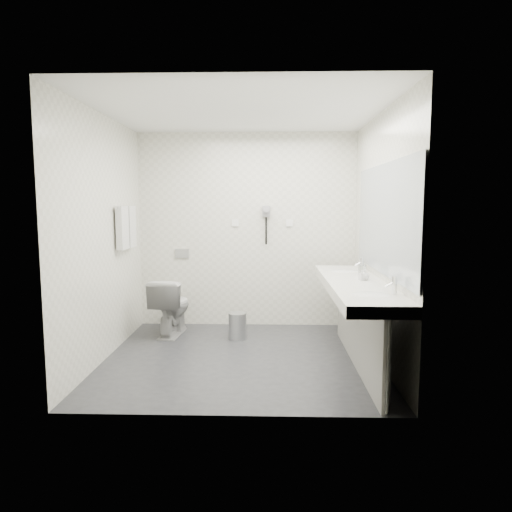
{
  "coord_description": "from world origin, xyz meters",
  "views": [
    {
      "loc": [
        0.28,
        -4.53,
        1.59
      ],
      "look_at": [
        0.15,
        0.15,
        1.05
      ],
      "focal_mm": 31.55,
      "sensor_mm": 36.0,
      "label": 1
    }
  ],
  "objects": [
    {
      "name": "wall_back",
      "position": [
        0.0,
        1.3,
        1.25
      ],
      "size": [
        2.8,
        0.0,
        2.8
      ],
      "primitive_type": "plane",
      "rotation": [
        1.57,
        0.0,
        0.0
      ],
      "color": "silver",
      "rests_on": "floor"
    },
    {
      "name": "soap_bottle_a",
      "position": [
        1.19,
        -0.17,
        0.9
      ],
      "size": [
        0.06,
        0.06,
        0.1
      ],
      "primitive_type": "imported",
      "rotation": [
        0.0,
        0.0,
        0.46
      ],
      "color": "white",
      "rests_on": "vanity_counter"
    },
    {
      "name": "flush_plate",
      "position": [
        -0.85,
        1.29,
        0.95
      ],
      "size": [
        0.18,
        0.02,
        0.12
      ],
      "primitive_type": "cube",
      "color": "#B2B5BA",
      "rests_on": "wall_back"
    },
    {
      "name": "wall_left",
      "position": [
        -1.4,
        0.0,
        1.25
      ],
      "size": [
        0.0,
        2.6,
        2.6
      ],
      "primitive_type": "plane",
      "rotation": [
        1.57,
        0.0,
        1.57
      ],
      "color": "silver",
      "rests_on": "floor"
    },
    {
      "name": "bin_lid",
      "position": [
        -0.08,
        0.65,
        0.31
      ],
      "size": [
        0.21,
        0.21,
        0.02
      ],
      "primitive_type": "cylinder",
      "color": "#B2B5BA",
      "rests_on": "pedal_bin"
    },
    {
      "name": "glass_right",
      "position": [
        1.26,
        0.2,
        0.91
      ],
      "size": [
        0.06,
        0.06,
        0.11
      ],
      "primitive_type": "cylinder",
      "rotation": [
        0.0,
        0.0,
        0.02
      ],
      "color": "silver",
      "rests_on": "vanity_counter"
    },
    {
      "name": "wall_front",
      "position": [
        0.0,
        -1.3,
        1.25
      ],
      "size": [
        2.8,
        0.0,
        2.8
      ],
      "primitive_type": "plane",
      "rotation": [
        -1.57,
        0.0,
        0.0
      ],
      "color": "silver",
      "rests_on": "floor"
    },
    {
      "name": "toilet",
      "position": [
        -0.9,
        0.82,
        0.35
      ],
      "size": [
        0.46,
        0.73,
        0.7
      ],
      "primitive_type": "imported",
      "rotation": [
        0.0,
        0.0,
        3.03
      ],
      "color": "white",
      "rests_on": "floor"
    },
    {
      "name": "vanity_post_far",
      "position": [
        1.18,
        0.84,
        0.38
      ],
      "size": [
        0.06,
        0.06,
        0.75
      ],
      "primitive_type": "cylinder",
      "color": "silver",
      "rests_on": "floor"
    },
    {
      "name": "dryer_cord",
      "position": [
        0.25,
        1.26,
        1.25
      ],
      "size": [
        0.02,
        0.02,
        0.35
      ],
      "primitive_type": "cylinder",
      "color": "black",
      "rests_on": "dryer_cradle"
    },
    {
      "name": "basin_far",
      "position": [
        1.12,
        0.45,
        0.83
      ],
      "size": [
        0.4,
        0.31,
        0.05
      ],
      "primitive_type": "ellipsoid",
      "color": "white",
      "rests_on": "vanity_counter"
    },
    {
      "name": "vanity_panel",
      "position": [
        1.15,
        -0.2,
        0.38
      ],
      "size": [
        0.03,
        2.15,
        0.75
      ],
      "primitive_type": "cube",
      "color": "gray",
      "rests_on": "floor"
    },
    {
      "name": "faucet_far",
      "position": [
        1.32,
        0.45,
        0.92
      ],
      "size": [
        0.04,
        0.04,
        0.15
      ],
      "primitive_type": "cylinder",
      "color": "silver",
      "rests_on": "vanity_counter"
    },
    {
      "name": "towel_far",
      "position": [
        -1.34,
        0.69,
        1.33
      ],
      "size": [
        0.07,
        0.24,
        0.48
      ],
      "primitive_type": "cube",
      "color": "silver",
      "rests_on": "towel_rail"
    },
    {
      "name": "pedal_bin",
      "position": [
        -0.08,
        0.65,
        0.15
      ],
      "size": [
        0.27,
        0.27,
        0.3
      ],
      "primitive_type": "cylinder",
      "rotation": [
        0.0,
        0.0,
        -0.32
      ],
      "color": "#B2B5BA",
      "rests_on": "floor"
    },
    {
      "name": "ceiling",
      "position": [
        0.0,
        0.0,
        2.5
      ],
      "size": [
        2.8,
        2.8,
        0.0
      ],
      "primitive_type": "plane",
      "rotation": [
        3.14,
        0.0,
        0.0
      ],
      "color": "white",
      "rests_on": "wall_back"
    },
    {
      "name": "floor",
      "position": [
        0.0,
        0.0,
        0.0
      ],
      "size": [
        2.8,
        2.8,
        0.0
      ],
      "primitive_type": "plane",
      "color": "#2A2A2F",
      "rests_on": "ground"
    },
    {
      "name": "soap_bottle_b",
      "position": [
        1.23,
        -0.15,
        0.9
      ],
      "size": [
        0.11,
        0.11,
        0.11
      ],
      "primitive_type": "imported",
      "rotation": [
        0.0,
        0.0,
        -0.45
      ],
      "color": "white",
      "rests_on": "vanity_counter"
    },
    {
      "name": "vanity_counter",
      "position": [
        1.12,
        -0.2,
        0.8
      ],
      "size": [
        0.55,
        2.2,
        0.1
      ],
      "primitive_type": "cube",
      "color": "white",
      "rests_on": "floor"
    },
    {
      "name": "faucet_near",
      "position": [
        1.32,
        -0.85,
        0.92
      ],
      "size": [
        0.04,
        0.04,
        0.15
      ],
      "primitive_type": "cylinder",
      "color": "silver",
      "rests_on": "vanity_counter"
    },
    {
      "name": "wall_right",
      "position": [
        1.4,
        0.0,
        1.25
      ],
      "size": [
        0.0,
        2.6,
        2.6
      ],
      "primitive_type": "plane",
      "rotation": [
        1.57,
        0.0,
        -1.57
      ],
      "color": "silver",
      "rests_on": "floor"
    },
    {
      "name": "switch_plate_a",
      "position": [
        -0.15,
        1.29,
        1.35
      ],
      "size": [
        0.09,
        0.02,
        0.09
      ],
      "primitive_type": "cube",
      "color": "white",
      "rests_on": "wall_back"
    },
    {
      "name": "dryer_cradle",
      "position": [
        0.25,
        1.27,
        1.5
      ],
      "size": [
        0.1,
        0.04,
        0.14
      ],
      "primitive_type": "cube",
      "color": "#97969B",
      "rests_on": "wall_back"
    },
    {
      "name": "vanity_post_near",
      "position": [
        1.18,
        -1.24,
        0.38
      ],
      "size": [
        0.06,
        0.06,
        0.75
      ],
      "primitive_type": "cylinder",
      "color": "silver",
      "rests_on": "floor"
    },
    {
      "name": "glass_left",
      "position": [
        1.26,
        0.09,
        0.91
      ],
      "size": [
        0.07,
        0.07,
        0.12
      ],
      "primitive_type": "cylinder",
      "rotation": [
        0.0,
        0.0,
        0.0
      ],
      "color": "silver",
      "rests_on": "vanity_counter"
    },
    {
      "name": "switch_plate_b",
      "position": [
        0.55,
        1.29,
        1.35
      ],
      "size": [
        0.09,
        0.02,
        0.09
      ],
      "primitive_type": "cube",
      "color": "white",
      "rests_on": "wall_back"
    },
    {
      "name": "towel_near",
      "position": [
        -1.34,
        0.41,
        1.33
      ],
      "size": [
        0.07,
        0.24,
        0.48
      ],
      "primitive_type": "cube",
      "color": "silver",
      "rests_on": "towel_rail"
    },
    {
      "name": "mirror",
      "position": [
        1.39,
        -0.2,
        1.45
      ],
      "size": [
        0.02,
        2.2,
        1.05
      ],
      "primitive_type": "cube",
      "color": "#B2BCC6",
      "rests_on": "wall_right"
    },
    {
      "name": "basin_near",
      "position": [
        1.12,
        -0.85,
        0.83
      ],
      "size": [
        0.4,
        0.31,
        0.05
      ],
      "primitive_type": "ellipsoid",
      "color": "white",
      "rests_on": "vanity_counter"
    },
    {
      "name": "towel_rail",
      "position": [
        -1.35,
        0.55,
        1.55
      ],
      "size": [
        0.02,
        0.62,
        0.02
      ],
      "primitive_type": "cylinder",
      "rotation": [
        1.57,
        0.0,
        0.0
      ],
      "color": "silver",
      "rests_on": "wall_left"
    },
    {
      "name": "dryer_barrel",
      "position": [
        0.25,
        1.2,
        1.53
      ],
      "size": [
        0.08,
        0.14,
        0.08
      ],
      "primitive_type": "cylinder",
      "rotation": [
        1.57,
        0.0,
        0.0
      ],
      "color": "#97969B",
      "rests_on": "dryer_cradle"
    }
  ]
}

